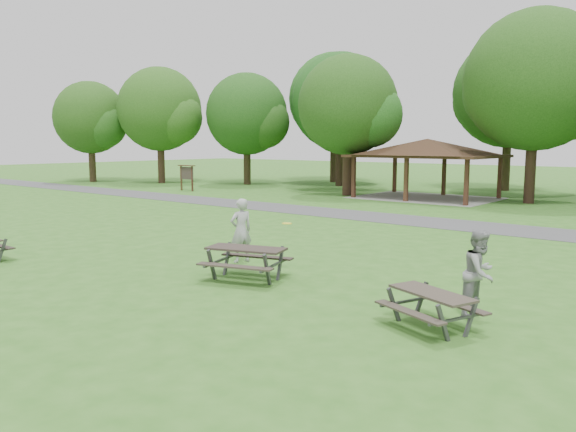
% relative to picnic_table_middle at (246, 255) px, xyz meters
% --- Properties ---
extents(ground, '(160.00, 160.00, 0.00)m').
position_rel_picnic_table_middle_xyz_m(ground, '(-1.91, -1.18, -0.64)').
color(ground, '#30681D').
rests_on(ground, ground).
extents(asphalt_path, '(120.00, 3.20, 0.02)m').
position_rel_picnic_table_middle_xyz_m(asphalt_path, '(-1.91, 12.82, -0.63)').
color(asphalt_path, '#444446').
rests_on(asphalt_path, ground).
extents(pavilion, '(8.60, 7.01, 3.76)m').
position_rel_picnic_table_middle_xyz_m(pavilion, '(-5.91, 22.82, 2.42)').
color(pavilion, '#331B12').
rests_on(pavilion, ground).
extents(notice_board, '(1.60, 0.30, 1.88)m').
position_rel_picnic_table_middle_xyz_m(notice_board, '(-21.91, 16.82, 0.67)').
color(notice_board, '#392515').
rests_on(notice_board, ground).
extents(tree_row_a, '(7.56, 7.20, 9.97)m').
position_rel_picnic_table_middle_xyz_m(tree_row_a, '(-29.82, 20.84, 5.51)').
color(tree_row_a, '#331E16').
rests_on(tree_row_a, ground).
extents(tree_row_b, '(7.14, 6.80, 9.28)m').
position_rel_picnic_table_middle_xyz_m(tree_row_b, '(-22.82, 24.34, 5.02)').
color(tree_row_b, black).
rests_on(tree_row_b, ground).
extents(tree_row_c, '(8.19, 7.80, 10.67)m').
position_rel_picnic_table_middle_xyz_m(tree_row_c, '(-15.81, 27.84, 5.89)').
color(tree_row_c, black).
rests_on(tree_row_c, ground).
extents(tree_row_d, '(6.93, 6.60, 9.27)m').
position_rel_picnic_table_middle_xyz_m(tree_row_d, '(-10.83, 21.34, 5.13)').
color(tree_row_d, black).
rests_on(tree_row_d, ground).
extents(tree_row_e, '(8.40, 8.00, 11.02)m').
position_rel_picnic_table_middle_xyz_m(tree_row_e, '(0.19, 23.84, 6.14)').
color(tree_row_e, black).
rests_on(tree_row_e, ground).
extents(tree_deep_a, '(8.40, 8.00, 11.38)m').
position_rel_picnic_table_middle_xyz_m(tree_deep_a, '(-18.81, 31.34, 6.49)').
color(tree_deep_a, '#301F15').
rests_on(tree_deep_a, ground).
extents(tree_deep_b, '(8.40, 8.00, 11.13)m').
position_rel_picnic_table_middle_xyz_m(tree_deep_b, '(-3.81, 31.84, 6.24)').
color(tree_deep_b, '#312315').
rests_on(tree_deep_b, ground).
extents(tree_flank_left, '(6.72, 6.40, 8.93)m').
position_rel_picnic_table_middle_xyz_m(tree_flank_left, '(-35.83, 17.84, 4.88)').
color(tree_flank_left, '#302215').
rests_on(tree_flank_left, ground).
extents(picnic_table_middle, '(2.41, 2.15, 0.87)m').
position_rel_picnic_table_middle_xyz_m(picnic_table_middle, '(0.00, 0.00, 0.00)').
color(picnic_table_middle, '#2C241F').
rests_on(picnic_table_middle, ground).
extents(picnic_table_far, '(2.08, 1.88, 0.74)m').
position_rel_picnic_table_middle_xyz_m(picnic_table_far, '(5.37, -0.57, -0.10)').
color(picnic_table_far, '#332B24').
rests_on(picnic_table_far, ground).
extents(frisbee_in_flight, '(0.33, 0.33, 0.02)m').
position_rel_picnic_table_middle_xyz_m(frisbee_in_flight, '(0.28, 1.31, 0.71)').
color(frisbee_in_flight, yellow).
rests_on(frisbee_in_flight, ground).
extents(frisbee_thrower, '(0.64, 0.80, 1.90)m').
position_rel_picnic_table_middle_xyz_m(frisbee_thrower, '(-1.60, 1.48, 0.30)').
color(frisbee_thrower, '#A4A4A7').
rests_on(frisbee_thrower, ground).
extents(frisbee_catcher, '(0.75, 0.92, 1.78)m').
position_rel_picnic_table_middle_xyz_m(frisbee_catcher, '(5.76, 0.82, 0.25)').
color(frisbee_catcher, gray).
rests_on(frisbee_catcher, ground).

